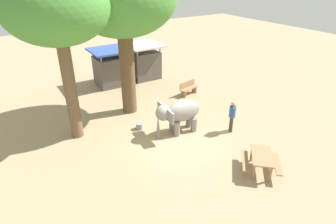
{
  "coord_description": "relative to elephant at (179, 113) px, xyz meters",
  "views": [
    {
      "loc": [
        -6.54,
        -9.85,
        7.46
      ],
      "look_at": [
        0.37,
        1.15,
        0.8
      ],
      "focal_mm": 30.38,
      "sensor_mm": 36.0,
      "label": 1
    }
  ],
  "objects": [
    {
      "name": "ground_plane",
      "position": [
        -0.49,
        -0.33,
        -1.07
      ],
      "size": [
        60.0,
        60.0,
        0.0
      ],
      "primitive_type": "plane",
      "color": "tan"
    },
    {
      "name": "elephant",
      "position": [
        0.0,
        0.0,
        0.0
      ],
      "size": [
        2.43,
        1.63,
        1.68
      ],
      "rotation": [
        0.0,
        0.0,
        3.05
      ],
      "color": "gray",
      "rests_on": "ground_plane"
    },
    {
      "name": "person_handler",
      "position": [
        2.28,
        -1.33,
        -0.12
      ],
      "size": [
        0.32,
        0.44,
        1.62
      ],
      "rotation": [
        0.0,
        0.0,
        2.57
      ],
      "color": "#3F3833",
      "rests_on": "ground_plane"
    },
    {
      "name": "shade_tree_main",
      "position": [
        -4.42,
        2.38,
        4.85
      ],
      "size": [
        4.43,
        4.06,
        7.59
      ],
      "color": "brown",
      "rests_on": "ground_plane"
    },
    {
      "name": "wooden_bench",
      "position": [
        3.2,
        3.61,
        -0.6
      ],
      "size": [
        1.45,
        0.71,
        0.88
      ],
      "rotation": [
        0.0,
        0.0,
        3.37
      ],
      "color": "#9E7A51",
      "rests_on": "ground_plane"
    },
    {
      "name": "picnic_table_near",
      "position": [
        1.09,
        -4.32,
        -0.49
      ],
      "size": [
        2.11,
        2.11,
        0.78
      ],
      "rotation": [
        0.0,
        0.0,
        0.81
      ],
      "color": "#9E7A51",
      "rests_on": "ground_plane"
    },
    {
      "name": "market_stall_blue",
      "position": [
        -0.35,
        7.91,
        0.07
      ],
      "size": [
        2.5,
        2.5,
        2.52
      ],
      "color": "#59514C",
      "rests_on": "ground_plane"
    },
    {
      "name": "market_stall_white",
      "position": [
        2.25,
        7.91,
        0.07
      ],
      "size": [
        2.5,
        2.5,
        2.52
      ],
      "color": "#59514C",
      "rests_on": "ground_plane"
    },
    {
      "name": "feed_bucket",
      "position": [
        -1.54,
        1.32,
        -0.91
      ],
      "size": [
        0.36,
        0.36,
        0.32
      ],
      "primitive_type": "cylinder",
      "color": "gray",
      "rests_on": "ground_plane"
    }
  ]
}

